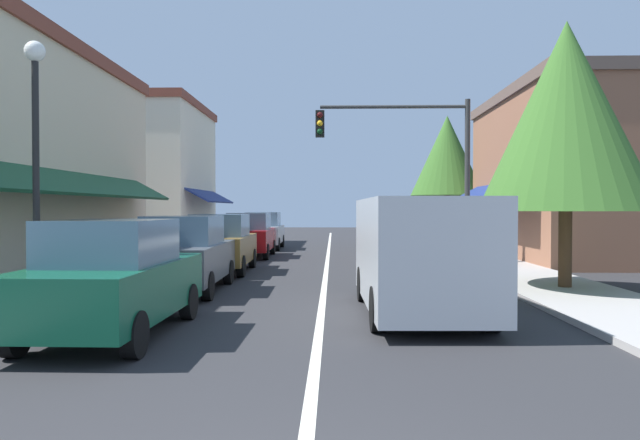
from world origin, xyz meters
TOP-DOWN VIEW (x-y plane):
  - ground_plane at (0.00, 18.00)m, footprint 80.00×80.00m
  - sidewalk_left at (-5.50, 18.00)m, footprint 2.60×56.00m
  - sidewalk_right at (5.50, 18.00)m, footprint 2.60×56.00m
  - lane_center_stripe at (0.00, 18.00)m, footprint 0.14×52.00m
  - storefront_right_block at (9.47, 20.00)m, footprint 6.66×10.20m
  - storefront_far_left at (-8.91, 28.00)m, footprint 5.55×8.20m
  - parked_car_nearest_left at (-3.11, 5.92)m, footprint 1.82×4.12m
  - parked_car_second_left at (-3.23, 10.68)m, footprint 1.84×4.13m
  - parked_car_third_left at (-3.20, 14.89)m, footprint 1.85×4.14m
  - parked_car_far_left at (-3.13, 20.51)m, footprint 1.82×4.12m
  - parked_car_distant_left at (-3.13, 25.15)m, footprint 1.82×4.12m
  - van_in_lane at (1.78, 7.90)m, footprint 2.09×5.22m
  - traffic_signal_mast_arm at (2.98, 17.26)m, footprint 5.27×0.50m
  - street_lamp_left_near at (-5.06, 7.44)m, footprint 0.36×0.36m
  - tree_right_near at (5.61, 10.86)m, footprint 3.99×3.99m
  - tree_right_far at (5.95, 26.90)m, footprint 3.65×3.65m

SIDE VIEW (x-z plane):
  - ground_plane at x=0.00m, z-range 0.00..0.00m
  - lane_center_stripe at x=0.00m, z-range 0.00..0.01m
  - sidewalk_left at x=-5.50m, z-range 0.00..0.12m
  - sidewalk_right at x=5.50m, z-range 0.00..0.12m
  - parked_car_nearest_left at x=-3.11m, z-range -0.01..1.76m
  - parked_car_second_left at x=-3.23m, z-range -0.01..1.76m
  - parked_car_third_left at x=-3.20m, z-range -0.01..1.76m
  - parked_car_far_left at x=-3.13m, z-range -0.01..1.76m
  - parked_car_distant_left at x=-3.13m, z-range -0.01..1.76m
  - van_in_lane at x=1.78m, z-range 0.09..2.21m
  - storefront_right_block at x=9.47m, z-range 0.00..6.50m
  - street_lamp_left_near at x=-5.06m, z-range 0.84..5.75m
  - storefront_far_left at x=-8.91m, z-range 0.00..7.48m
  - traffic_signal_mast_arm at x=2.98m, z-range 1.05..6.72m
  - tree_right_near at x=5.61m, z-range 0.93..7.21m
  - tree_right_far at x=5.95m, z-range 1.29..7.91m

